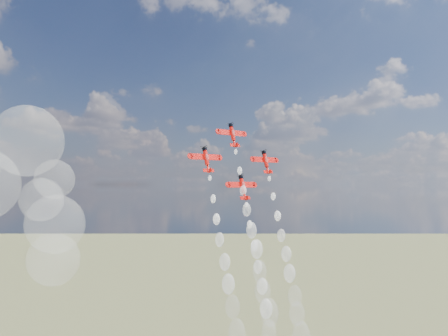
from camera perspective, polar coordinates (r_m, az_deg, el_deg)
plane_lead at (r=165.55m, az=1.04°, el=4.04°), size 12.17×4.85×8.49m
plane_left at (r=154.31m, az=-2.14°, el=1.09°), size 12.17×4.85×8.49m
plane_right at (r=172.02m, az=5.04°, el=0.78°), size 12.17×4.85×8.49m
plane_slot at (r=160.65m, az=2.27°, el=-2.27°), size 12.17×4.85×8.49m
smoke_trail_lead at (r=157.35m, az=4.51°, el=-13.04°), size 5.78×18.58×55.11m
smoke_trail_left at (r=148.52m, az=1.24°, el=-17.33°), size 5.14×18.65×54.83m
smoke_trail_right at (r=167.08m, az=8.53°, el=-15.58°), size 5.14×17.98×54.97m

